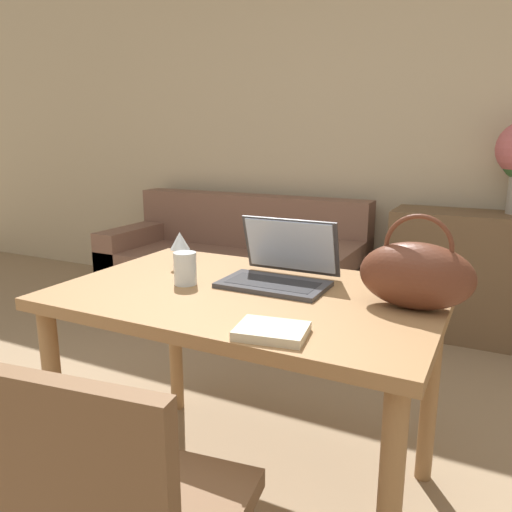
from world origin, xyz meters
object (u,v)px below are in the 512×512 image
Objects in this scene: laptop at (281,266)px; drinking_glass at (185,268)px; handbag at (416,275)px; couch at (233,270)px; wine_glass at (180,242)px.

drinking_glass is at bearing -148.56° from laptop.
handbag is at bearing 7.37° from drinking_glass.
handbag reaches higher than drinking_glass.
drinking_glass is (0.80, -1.75, 0.53)m from couch.
handbag is (1.54, -1.65, 0.57)m from couch.
laptop reaches higher than drinking_glass.
drinking_glass is 0.34× the size of handbag.
handbag is at bearing -46.99° from couch.
wine_glass is 0.43× the size of handbag.
handbag is at bearing -9.42° from laptop.
wine_glass reaches higher than drinking_glass.
handbag is (0.46, -0.08, 0.05)m from laptop.
wine_glass is (-0.14, 0.17, 0.05)m from drinking_glass.
drinking_glass is 0.23m from wine_glass.
wine_glass is (-0.42, -0.00, 0.04)m from laptop.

